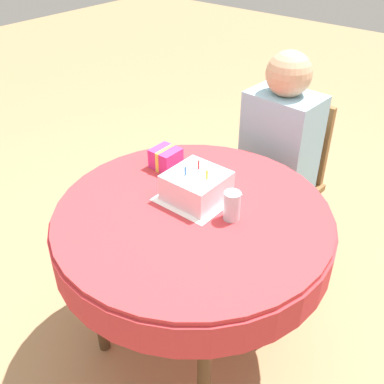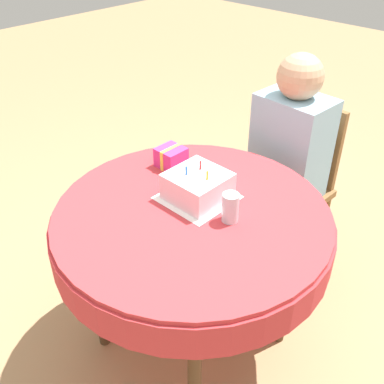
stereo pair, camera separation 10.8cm
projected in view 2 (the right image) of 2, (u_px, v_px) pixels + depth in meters
name	position (u px, v px, depth m)	size (l,w,h in m)	color
ground_plane	(192.00, 340.00, 2.15)	(12.00, 12.00, 0.00)	#A37F56
dining_table	(192.00, 229.00, 1.77)	(1.09, 1.09, 0.77)	#BC3338
chair	(293.00, 180.00, 2.41)	(0.41, 0.41, 0.91)	brown
person	(288.00, 148.00, 2.23)	(0.36, 0.35, 1.19)	tan
napkin	(198.00, 197.00, 1.79)	(0.26, 0.26, 0.00)	white
birthday_cake	(198.00, 186.00, 1.76)	(0.21, 0.21, 0.15)	silver
drinking_glass	(230.00, 208.00, 1.64)	(0.06, 0.06, 0.11)	silver
gift_box	(171.00, 157.00, 1.97)	(0.11, 0.12, 0.09)	#D13384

